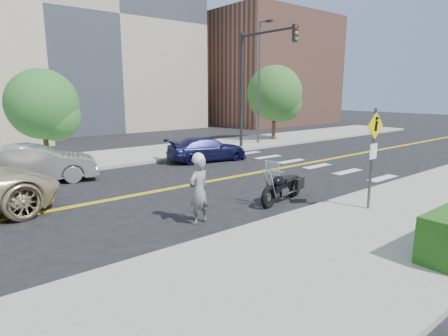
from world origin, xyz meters
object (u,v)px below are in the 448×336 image
pedestrian_sign (373,149)px  parked_car_silver (34,164)px  motorcyclist (199,189)px  motorcycle (283,180)px  parked_car_blue (207,149)px

pedestrian_sign → parked_car_silver: (-6.87, 10.51, -1.18)m
pedestrian_sign → motorcyclist: size_ratio=1.50×
motorcyclist → motorcycle: 3.42m
parked_car_silver → parked_car_blue: parked_car_silver is taller
motorcyclist → motorcycle: (3.41, -0.00, -0.25)m
parked_car_blue → motorcycle: bearing=172.8°
pedestrian_sign → parked_car_blue: bearing=81.8°
motorcyclist → parked_car_silver: (-2.38, 8.00, -0.22)m
motorcycle → parked_car_blue: (2.52, 7.62, -0.12)m
motorcycle → motorcyclist: bearing=166.4°
motorcyclist → pedestrian_sign: bearing=139.8°
parked_car_blue → pedestrian_sign: bearing=-177.0°
motorcyclist → parked_car_silver: 8.35m
pedestrian_sign → motorcyclist: (-4.48, 2.51, -0.96)m
motorcyclist → parked_car_blue: bearing=-138.9°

